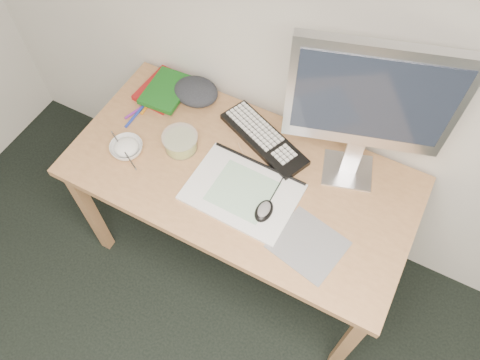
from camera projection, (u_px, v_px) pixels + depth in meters
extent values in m
plane|color=silver|center=(349.00, 24.00, 1.53)|extent=(3.60, 0.00, 3.60)
cube|color=tan|center=(91.00, 212.00, 2.23)|extent=(0.05, 0.05, 0.71)
cube|color=tan|center=(347.00, 343.00, 1.90)|extent=(0.05, 0.05, 0.71)
cube|color=tan|center=(160.00, 125.00, 2.51)|extent=(0.05, 0.05, 0.71)
cube|color=tan|center=(393.00, 226.00, 2.19)|extent=(0.05, 0.05, 0.71)
cube|color=tan|center=(241.00, 176.00, 1.89)|extent=(1.40, 0.70, 0.03)
cube|color=gray|center=(308.00, 245.00, 1.71)|extent=(0.28, 0.27, 0.00)
cube|color=white|center=(242.00, 192.00, 1.82)|extent=(0.43, 0.31, 0.01)
cube|color=black|center=(264.00, 139.00, 1.95)|extent=(0.44, 0.29, 0.02)
cube|color=silver|center=(347.00, 170.00, 1.88)|extent=(0.24, 0.22, 0.01)
cube|color=silver|center=(352.00, 157.00, 1.80)|extent=(0.07, 0.04, 0.18)
cube|color=silver|center=(372.00, 99.00, 1.52)|extent=(0.55, 0.20, 0.45)
cube|color=black|center=(373.00, 96.00, 1.51)|extent=(0.49, 0.15, 0.36)
ellipsoid|color=black|center=(264.00, 210.00, 1.76)|extent=(0.07, 0.10, 0.03)
imported|color=white|center=(127.00, 148.00, 1.92)|extent=(0.15, 0.15, 0.04)
cylinder|color=silver|center=(124.00, 150.00, 1.88)|extent=(0.20, 0.12, 0.02)
cylinder|color=#D8CA4C|center=(180.00, 142.00, 1.92)|extent=(0.16, 0.16, 0.07)
cube|color=maroon|center=(163.00, 89.00, 2.11)|extent=(0.19, 0.24, 0.02)
cube|color=#165A18|center=(167.00, 90.00, 2.07)|extent=(0.18, 0.24, 0.02)
ellipsoid|color=#272A2F|center=(196.00, 92.00, 2.07)|extent=(0.20, 0.17, 0.07)
cylinder|color=pink|center=(232.00, 166.00, 1.89)|extent=(0.19, 0.06, 0.01)
cylinder|color=tan|center=(246.00, 160.00, 1.91)|extent=(0.14, 0.13, 0.01)
cylinder|color=black|center=(262.00, 171.00, 1.88)|extent=(0.18, 0.02, 0.01)
cylinder|color=#1E34A6|center=(135.00, 116.00, 2.03)|extent=(0.01, 0.14, 0.01)
cylinder|color=orange|center=(149.00, 102.00, 2.07)|extent=(0.03, 0.14, 0.01)
cylinder|color=#76258B|center=(137.00, 111.00, 2.05)|extent=(0.05, 0.12, 0.01)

